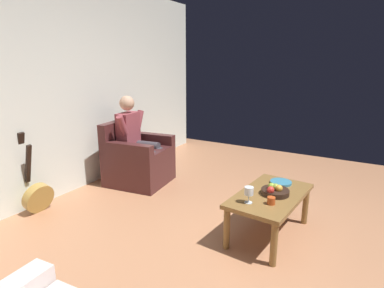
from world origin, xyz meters
name	(u,v)px	position (x,y,z in m)	size (l,w,h in m)	color
ground_plane	(274,251)	(0.00, 0.00, 0.00)	(6.65, 6.65, 0.00)	#AD7450
wall_back	(59,88)	(0.00, -2.77, 1.36)	(5.94, 0.06, 2.71)	silver
armchair	(137,161)	(-0.71, -2.18, 0.32)	(0.84, 0.86, 0.87)	#462121
person_seated	(136,137)	(-0.71, -2.18, 0.66)	(0.61, 0.60, 1.23)	#903E46
coffee_table	(270,200)	(-0.25, -0.14, 0.37)	(1.04, 0.64, 0.44)	brown
guitar	(37,195)	(0.58, -2.57, 0.21)	(0.34, 0.30, 0.92)	#AA873F
wine_glass_near	(249,192)	(0.05, -0.25, 0.55)	(0.08, 0.08, 0.15)	silver
fruit_bowl	(275,191)	(-0.25, -0.10, 0.48)	(0.27, 0.27, 0.11)	black
decorative_dish	(281,182)	(-0.56, -0.12, 0.45)	(0.22, 0.22, 0.02)	teal
candle_jar	(271,201)	(-0.03, -0.07, 0.47)	(0.07, 0.07, 0.07)	#B5471C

